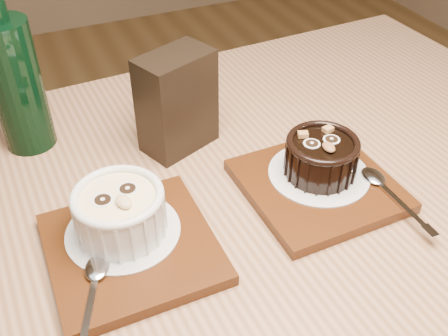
% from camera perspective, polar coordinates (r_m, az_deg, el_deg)
% --- Properties ---
extents(table, '(1.24, 0.85, 0.75)m').
position_cam_1_polar(table, '(0.70, -1.20, -11.31)').
color(table, brown).
rests_on(table, ground).
extents(tray_left, '(0.18, 0.18, 0.01)m').
position_cam_1_polar(tray_left, '(0.60, -10.00, -8.61)').
color(tray_left, '#4C240C').
rests_on(tray_left, table).
extents(doily_left, '(0.13, 0.13, 0.00)m').
position_cam_1_polar(doily_left, '(0.61, -10.91, -6.75)').
color(doily_left, silver).
rests_on(doily_left, tray_left).
extents(ramekin_white, '(0.10, 0.10, 0.06)m').
position_cam_1_polar(ramekin_white, '(0.59, -11.29, -4.55)').
color(ramekin_white, white).
rests_on(ramekin_white, doily_left).
extents(spoon_left, '(0.07, 0.13, 0.01)m').
position_cam_1_polar(spoon_left, '(0.55, -14.20, -13.22)').
color(spoon_left, silver).
rests_on(spoon_left, tray_left).
extents(tray_right, '(0.18, 0.18, 0.01)m').
position_cam_1_polar(tray_right, '(0.68, 10.13, -1.91)').
color(tray_right, '#4C240C').
rests_on(tray_right, table).
extents(doily_right, '(0.13, 0.13, 0.00)m').
position_cam_1_polar(doily_right, '(0.68, 10.27, -0.58)').
color(doily_right, silver).
rests_on(doily_right, tray_right).
extents(ramekin_dark, '(0.09, 0.09, 0.05)m').
position_cam_1_polar(ramekin_dark, '(0.67, 10.56, 1.37)').
color(ramekin_dark, black).
rests_on(ramekin_dark, doily_right).
extents(spoon_right, '(0.03, 0.13, 0.01)m').
position_cam_1_polar(spoon_right, '(0.67, 17.69, -2.57)').
color(spoon_right, silver).
rests_on(spoon_right, tray_right).
extents(condiment_stand, '(0.12, 0.09, 0.14)m').
position_cam_1_polar(condiment_stand, '(0.72, -5.14, 7.15)').
color(condiment_stand, black).
rests_on(condiment_stand, table).
extents(green_bottle, '(0.07, 0.07, 0.26)m').
position_cam_1_polar(green_bottle, '(0.75, -21.75, 8.77)').
color(green_bottle, black).
rests_on(green_bottle, table).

